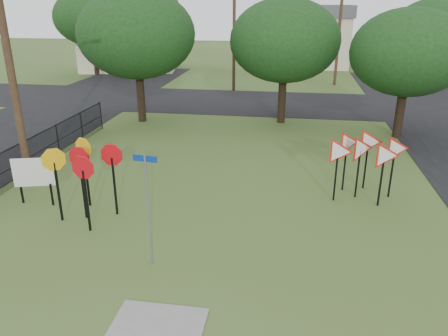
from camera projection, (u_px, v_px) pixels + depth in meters
The scene contains 20 objects.
ground at pixel (185, 262), 11.69m from camera, with size 140.00×140.00×0.00m, color #395620.
street_left at pixel (7, 136), 22.67m from camera, with size 8.00×50.00×0.02m, color black.
street_far at pixel (254, 102), 30.14m from camera, with size 60.00×8.00×0.02m, color black.
curb_pad at pixel (159, 322), 9.48m from camera, with size 2.00×1.20×0.02m, color gray.
street_name_sign at pixel (148, 204), 11.00m from camera, with size 0.63×0.10×3.05m.
stop_sign_cluster at pixel (83, 165), 13.48m from camera, with size 2.25×1.89×2.43m.
yield_sign_cluster at pixel (365, 151), 15.05m from camera, with size 2.95×1.65×2.32m.
info_board at pixel (33, 174), 14.66m from camera, with size 1.30×0.40×1.67m.
utility_pole_main at pixel (7, 42), 15.04m from camera, with size 3.55×0.33×10.00m.
far_pole_a at pixel (234, 29), 32.48m from camera, with size 1.40×0.24×9.00m.
far_pole_b at pixel (339, 30), 35.09m from camera, with size 1.40×0.24×8.50m.
far_pole_c at pixel (155, 24), 39.19m from camera, with size 1.40×0.24×9.00m.
fence_run at pixel (44, 148), 18.29m from camera, with size 0.05×11.55×1.50m.
house_left at pixel (129, 32), 43.81m from camera, with size 10.58×8.88×7.20m.
house_mid at pixel (309, 35), 46.88m from camera, with size 8.40×8.40×6.20m.
tree_near_left at pixel (137, 34), 23.75m from camera, with size 6.40×6.40×7.27m.
tree_near_mid at pixel (285, 41), 23.62m from camera, with size 6.00×6.00×6.80m.
tree_near_right at pixel (409, 53), 21.01m from camera, with size 5.60×5.60×6.33m.
tree_far_left at pixel (91, 17), 39.87m from camera, with size 6.80×6.80×7.73m.
tree_far_right at pixel (431, 26), 37.54m from camera, with size 6.00×6.00×6.80m.
Camera 1 is at (2.60, -9.74, 6.53)m, focal length 35.00 mm.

